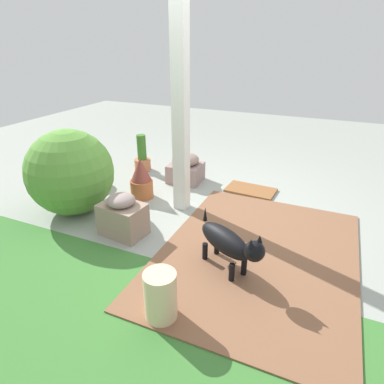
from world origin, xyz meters
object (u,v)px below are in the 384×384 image
(porch_pillar, at_px, (181,102))
(ceramic_urn, at_px, (161,296))
(round_shrub, at_px, (70,172))
(terracotta_pot_broad, at_px, (87,167))
(terracotta_pot_spiky, at_px, (141,179))
(dog, at_px, (229,243))
(stone_planter_nearest, at_px, (186,168))
(terracotta_pot_tall, at_px, (142,158))
(stone_planter_far, at_px, (123,216))
(doormat, at_px, (251,190))

(porch_pillar, bearing_deg, ceramic_urn, 110.43)
(round_shrub, height_order, terracotta_pot_broad, round_shrub)
(terracotta_pot_spiky, xyz_separation_m, dog, (-1.51, 1.00, 0.04))
(porch_pillar, xyz_separation_m, ceramic_urn, (-0.63, 1.68, -1.08))
(stone_planter_nearest, distance_m, ceramic_urn, 2.62)
(stone_planter_nearest, xyz_separation_m, dog, (-1.21, 1.72, 0.10))
(terracotta_pot_spiky, relative_size, dog, 0.77)
(terracotta_pot_tall, bearing_deg, porch_pillar, 141.04)
(porch_pillar, height_order, terracotta_pot_broad, porch_pillar)
(round_shrub, bearing_deg, terracotta_pot_broad, -59.89)
(stone_planter_far, bearing_deg, round_shrub, -13.64)
(terracotta_pot_spiky, bearing_deg, stone_planter_nearest, -112.32)
(dog, relative_size, doormat, 1.07)
(stone_planter_far, relative_size, terracotta_pot_tall, 0.88)
(stone_planter_nearest, height_order, terracotta_pot_broad, stone_planter_nearest)
(porch_pillar, height_order, doormat, porch_pillar)
(round_shrub, relative_size, dog, 1.42)
(round_shrub, distance_m, ceramic_urn, 2.09)
(stone_planter_nearest, bearing_deg, ceramic_urn, 110.80)
(porch_pillar, relative_size, stone_planter_far, 5.16)
(terracotta_pot_tall, relative_size, ceramic_urn, 1.40)
(dog, bearing_deg, terracotta_pot_broad, -24.14)
(terracotta_pot_broad, height_order, dog, dog)
(terracotta_pot_broad, xyz_separation_m, dog, (-2.49, 1.12, 0.06))
(terracotta_pot_broad, relative_size, doormat, 0.60)
(round_shrub, relative_size, terracotta_pot_broad, 2.54)
(porch_pillar, distance_m, stone_planter_far, 1.37)
(round_shrub, relative_size, doormat, 1.52)
(doormat, bearing_deg, stone_planter_far, 59.05)
(porch_pillar, height_order, terracotta_pot_spiky, porch_pillar)
(stone_planter_nearest, bearing_deg, terracotta_pot_spiky, 67.68)
(stone_planter_far, bearing_deg, terracotta_pot_broad, -37.13)
(terracotta_pot_broad, distance_m, doormat, 2.35)
(stone_planter_nearest, xyz_separation_m, stone_planter_far, (0.00, 1.57, 0.01))
(stone_planter_far, bearing_deg, dog, 173.07)
(terracotta_pot_spiky, height_order, dog, terracotta_pot_spiky)
(terracotta_pot_spiky, relative_size, doormat, 0.83)
(stone_planter_far, height_order, terracotta_pot_broad, stone_planter_far)
(porch_pillar, distance_m, terracotta_pot_broad, 1.90)
(terracotta_pot_spiky, bearing_deg, round_shrub, 50.19)
(porch_pillar, relative_size, ceramic_urn, 6.34)
(stone_planter_nearest, distance_m, terracotta_pot_tall, 0.83)
(round_shrub, distance_m, terracotta_pot_broad, 0.92)
(round_shrub, distance_m, terracotta_pot_spiky, 0.88)
(round_shrub, relative_size, terracotta_pot_spiky, 1.84)
(dog, bearing_deg, doormat, -82.15)
(terracotta_pot_tall, distance_m, dog, 2.75)
(ceramic_urn, bearing_deg, terracotta_pot_spiky, -54.56)
(terracotta_pot_broad, bearing_deg, stone_planter_nearest, -154.72)
(stone_planter_nearest, height_order, stone_planter_far, stone_planter_far)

